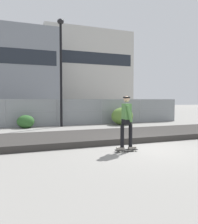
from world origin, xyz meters
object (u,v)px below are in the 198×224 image
(skater, at_px, (126,119))
(parked_car_mid, at_px, (88,111))
(skateboard, at_px, (126,150))
(street_lamp, at_px, (61,61))
(shrub_left, at_px, (26,122))
(parked_car_near, at_px, (24,112))
(shrub_center, at_px, (122,116))

(skater, bearing_deg, parked_car_mid, 78.32)
(skateboard, height_order, street_lamp, street_lamp)
(skater, bearing_deg, skateboard, 0.00)
(skateboard, distance_m, shrub_left, 8.67)
(street_lamp, xyz_separation_m, parked_car_mid, (3.05, 3.53, -3.57))
(parked_car_near, bearing_deg, parked_car_mid, -2.97)
(skateboard, xyz_separation_m, parked_car_mid, (2.41, 11.68, 0.78))
(skateboard, relative_size, parked_car_mid, 0.18)
(shrub_left, height_order, shrub_center, shrub_center)
(skateboard, distance_m, shrub_center, 8.59)
(shrub_left, bearing_deg, shrub_center, -3.60)
(skater, distance_m, parked_car_near, 12.28)
(skateboard, bearing_deg, skater, 180.00)
(skater, bearing_deg, street_lamp, 94.45)
(parked_car_near, bearing_deg, street_lamp, -60.05)
(skateboard, xyz_separation_m, skater, (-0.00, 0.00, 1.08))
(skater, distance_m, shrub_center, 8.59)
(parked_car_mid, bearing_deg, skateboard, -101.68)
(street_lamp, relative_size, shrub_left, 6.60)
(skateboard, height_order, shrub_left, shrub_left)
(skateboard, bearing_deg, shrub_center, 64.40)
(shrub_left, bearing_deg, parked_car_mid, 33.46)
(skater, distance_m, street_lamp, 8.80)
(shrub_left, bearing_deg, street_lamp, 0.03)
(skateboard, height_order, shrub_center, shrub_center)
(skater, bearing_deg, shrub_left, 109.76)
(parked_car_near, bearing_deg, skateboard, -76.71)
(parked_car_mid, distance_m, shrub_center, 4.16)
(street_lamp, relative_size, parked_car_near, 1.60)
(parked_car_near, relative_size, shrub_left, 4.13)
(skateboard, bearing_deg, shrub_left, 109.76)
(skateboard, bearing_deg, street_lamp, 94.45)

